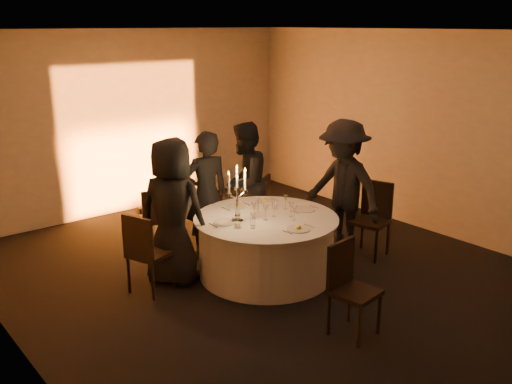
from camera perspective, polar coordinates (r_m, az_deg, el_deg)
floor at (r=7.36m, az=0.99°, el=-8.21°), size 7.00×7.00×0.00m
ceiling at (r=6.68m, az=1.12°, el=15.85°), size 7.00×7.00×0.00m
wall_back at (r=9.75m, az=-12.37°, el=6.85°), size 7.00×0.00×7.00m
wall_left at (r=5.51m, az=-23.63°, el=-1.58°), size 0.00×7.00×7.00m
wall_right at (r=9.05m, az=15.85°, el=5.87°), size 0.00×7.00×7.00m
uplighter_fixture at (r=9.84m, az=-11.06°, el=-1.71°), size 0.25×0.12×0.10m
banquet_table at (r=7.20m, az=1.00°, el=-5.43°), size 1.80×1.80×0.77m
chair_left at (r=6.78m, az=-11.03°, el=-5.64°), size 0.56×0.56×0.99m
chair_back_left at (r=8.07m, az=-10.01°, el=-2.37°), size 0.50×0.51×0.89m
chair_back_right at (r=8.42m, az=0.19°, el=-1.11°), size 0.56×0.56×0.94m
chair_right at (r=7.94m, az=11.60°, el=-2.19°), size 0.55×0.55×1.02m
chair_front at (r=5.93m, az=9.26°, el=-8.96°), size 0.48×0.48×0.97m
guest_left at (r=6.91m, az=-8.35°, el=-1.98°), size 0.93×1.05×1.81m
guest_back_left at (r=7.71m, az=-5.00°, el=-0.22°), size 0.70×0.52×1.73m
guest_back_right at (r=8.18m, az=-1.17°, el=0.92°), size 1.05×0.96×1.75m
guest_right at (r=7.80m, az=8.70°, el=0.39°), size 0.78×1.26×1.87m
plate_left at (r=6.88m, az=-3.15°, el=-3.04°), size 0.36×0.28×0.01m
plate_back_left at (r=7.46m, az=-1.98°, el=-1.36°), size 0.36×0.25×0.08m
plate_back_right at (r=7.65m, az=0.89°, el=-0.89°), size 0.35×0.28×0.08m
plate_right at (r=7.37m, az=4.85°, el=-1.73°), size 0.36×0.29×0.01m
plate_front at (r=6.66m, az=4.26°, el=-3.64°), size 0.36×0.28×0.08m
coffee_cup at (r=6.71m, az=-1.87°, el=-3.34°), size 0.11×0.11×0.07m
candelabra at (r=6.83m, az=-1.88°, el=-1.04°), size 0.30×0.14×0.71m
wine_glass_a at (r=6.65m, az=-0.31°, el=-2.54°), size 0.07×0.07×0.19m
wine_glass_b at (r=7.33m, az=2.98°, el=-0.71°), size 0.07×0.07×0.19m
wine_glass_c at (r=7.05m, az=3.55°, el=-1.45°), size 0.07×0.07×0.19m
wine_glass_d at (r=6.98m, az=-0.21°, el=-1.58°), size 0.07×0.07×0.19m
wine_glass_e at (r=6.92m, az=3.87°, el=-1.79°), size 0.07×0.07×0.19m
wine_glass_f at (r=6.93m, az=0.96°, el=-1.73°), size 0.07×0.07×0.19m
wine_glass_g at (r=7.20m, az=0.16°, el=-1.01°), size 0.07×0.07×0.19m
wine_glass_h at (r=7.05m, az=1.83°, el=-1.41°), size 0.07×0.07×0.19m
tumbler_a at (r=6.77m, az=-0.33°, el=-3.00°), size 0.07×0.07×0.09m
tumbler_b at (r=7.36m, az=1.89°, el=-1.40°), size 0.07×0.07×0.09m
tumbler_c at (r=7.33m, az=0.05°, el=-1.46°), size 0.07×0.07×0.09m
tumbler_d at (r=7.09m, az=-1.86°, el=-2.09°), size 0.07×0.07×0.09m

